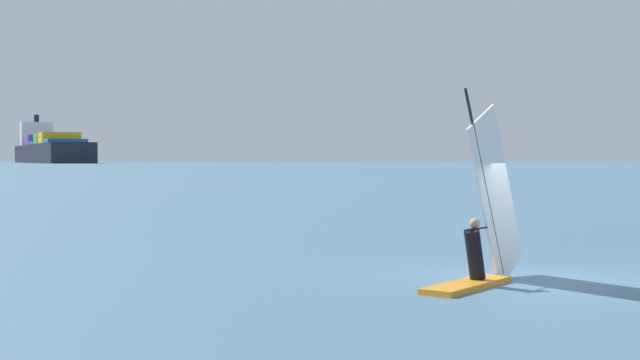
% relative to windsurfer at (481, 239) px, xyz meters
% --- Properties ---
extents(ground_plane, '(4000.00, 4000.00, 0.00)m').
position_rel_windsurfer_xyz_m(ground_plane, '(1.60, 0.35, -0.94)').
color(ground_plane, '#476B84').
extents(windsurfer, '(3.38, 2.95, 4.17)m').
position_rel_windsurfer_xyz_m(windsurfer, '(0.00, 0.00, 0.00)').
color(windsurfer, orange).
rests_on(windsurfer, ground_plane).
extents(cargo_ship, '(70.25, 207.49, 39.47)m').
position_rel_windsurfer_xyz_m(cargo_ship, '(-49.91, 663.58, 8.47)').
color(cargo_ship, black).
rests_on(cargo_ship, ground_plane).
extents(distant_headland, '(905.15, 477.59, 50.58)m').
position_rel_windsurfer_xyz_m(distant_headland, '(137.60, 1272.40, 24.35)').
color(distant_headland, '#60665B').
rests_on(distant_headland, ground_plane).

